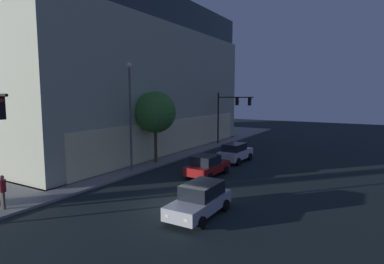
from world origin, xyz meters
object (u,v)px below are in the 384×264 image
Objects in this scene: pedestrian_waiting at (2,189)px; car_red at (207,166)px; car_silver at (200,200)px; street_lamp_sidewalk at (130,104)px; sidewalk_tree at (155,112)px; traffic_light_far_corner at (231,108)px; car_white at (235,152)px; modern_building at (75,79)px.

car_red is (11.93, -5.87, -0.44)m from pedestrian_waiting.
street_lamp_sidewalk is at bearing 60.53° from car_silver.
pedestrian_waiting is at bearing -179.91° from sidewalk_tree.
traffic_light_far_corner is 1.45× the size of car_silver.
car_silver is at bearing -160.44° from traffic_light_far_corner.
street_lamp_sidewalk is 10.72m from pedestrian_waiting.
sidewalk_tree reaches higher than traffic_light_far_corner.
pedestrian_waiting is at bearing 153.78° from car_red.
pedestrian_waiting is (-13.35, -0.02, -3.36)m from sidewalk_tree.
street_lamp_sidewalk reaches higher than traffic_light_far_corner.
pedestrian_waiting reaches higher than car_silver.
street_lamp_sidewalk is 1.34× the size of sidewalk_tree.
pedestrian_waiting is at bearing 161.89° from car_white.
sidewalk_tree is 13.14m from car_silver.
car_white is (4.29, -5.79, -3.71)m from sidewalk_tree.
car_white is at bearing -35.73° from street_lamp_sidewalk.
traffic_light_far_corner is at bearing -65.51° from modern_building.
car_red is 0.99× the size of car_white.
car_white is at bearing -91.78° from modern_building.
sidewalk_tree is 1.47× the size of car_white.
modern_building reaches higher than car_silver.
traffic_light_far_corner is 13.14m from sidewalk_tree.
car_red is (-1.43, -5.90, -3.80)m from sidewalk_tree.
modern_building is 4.92× the size of sidewalk_tree.
car_silver is (4.78, -9.20, -0.40)m from pedestrian_waiting.
car_white is at bearing 1.02° from car_red.
street_lamp_sidewalk is 11.32m from car_silver.
street_lamp_sidewalk is 3.57m from sidewalk_tree.
car_red is 5.72m from car_white.
car_silver is (-5.09, -9.01, -4.57)m from street_lamp_sidewalk.
sidewalk_tree is 7.16m from car_red.
street_lamp_sidewalk reaches higher than sidewalk_tree.
car_silver is (-8.57, -9.22, -3.76)m from sidewalk_tree.
modern_building is at bearing 41.48° from pedestrian_waiting.
street_lamp_sidewalk is 4.64× the size of pedestrian_waiting.
pedestrian_waiting is (-18.32, -16.20, -6.80)m from modern_building.
car_red is at bearing -70.19° from street_lamp_sidewalk.
car_silver is (-21.61, -7.68, -3.65)m from traffic_light_far_corner.
car_red is (-6.40, -22.08, -7.24)m from modern_building.
car_white is (12.86, 3.43, 0.05)m from car_silver.
street_lamp_sidewalk is 2.00× the size of car_red.
sidewalk_tree is at bearing 173.27° from traffic_light_far_corner.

